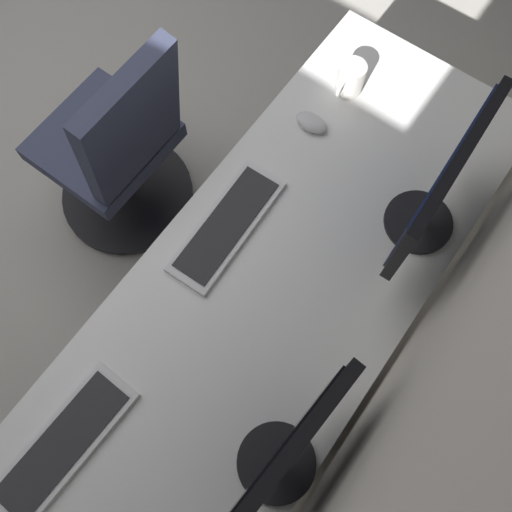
{
  "coord_description": "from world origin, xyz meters",
  "views": [
    {
      "loc": [
        0.74,
        1.91,
        2.25
      ],
      "look_at": [
        0.35,
        1.62,
        0.95
      ],
      "focal_mm": 39.88,
      "sensor_mm": 36.0,
      "label": 1
    }
  ],
  "objects_px": {
    "monitor_secondary": "(441,186)",
    "keyboard_main": "(63,445)",
    "keyboard_spare": "(227,225)",
    "mouse_main": "(312,122)",
    "coffee_mug": "(350,78)",
    "monitor_primary": "(279,461)",
    "office_chair": "(119,153)",
    "drawer_pedestal": "(248,366)"
  },
  "relations": [
    {
      "from": "monitor_primary",
      "to": "keyboard_spare",
      "type": "xyz_separation_m",
      "value": [
        -0.44,
        -0.48,
        -0.23
      ]
    },
    {
      "from": "monitor_primary",
      "to": "coffee_mug",
      "type": "xyz_separation_m",
      "value": [
        -1.05,
        -0.46,
        -0.19
      ]
    },
    {
      "from": "mouse_main",
      "to": "coffee_mug",
      "type": "distance_m",
      "value": 0.19
    },
    {
      "from": "drawer_pedestal",
      "to": "monitor_secondary",
      "type": "xyz_separation_m",
      "value": [
        -0.58,
        0.19,
        0.61
      ]
    },
    {
      "from": "monitor_primary",
      "to": "keyboard_main",
      "type": "height_order",
      "value": "monitor_primary"
    },
    {
      "from": "monitor_secondary",
      "to": "keyboard_main",
      "type": "height_order",
      "value": "monitor_secondary"
    },
    {
      "from": "monitor_secondary",
      "to": "keyboard_main",
      "type": "xyz_separation_m",
      "value": [
        1.06,
        -0.41,
        -0.22
      ]
    },
    {
      "from": "office_chair",
      "to": "mouse_main",
      "type": "bearing_deg",
      "value": 120.21
    },
    {
      "from": "monitor_primary",
      "to": "office_chair",
      "type": "bearing_deg",
      "value": -116.86
    },
    {
      "from": "monitor_primary",
      "to": "mouse_main",
      "type": "relative_size",
      "value": 4.51
    },
    {
      "from": "monitor_secondary",
      "to": "keyboard_spare",
      "type": "height_order",
      "value": "monitor_secondary"
    },
    {
      "from": "keyboard_main",
      "to": "office_chair",
      "type": "height_order",
      "value": "office_chair"
    },
    {
      "from": "drawer_pedestal",
      "to": "mouse_main",
      "type": "distance_m",
      "value": 0.81
    },
    {
      "from": "keyboard_main",
      "to": "mouse_main",
      "type": "relative_size",
      "value": 4.09
    },
    {
      "from": "mouse_main",
      "to": "office_chair",
      "type": "bearing_deg",
      "value": -59.79
    },
    {
      "from": "monitor_primary",
      "to": "keyboard_main",
      "type": "bearing_deg",
      "value": -58.61
    },
    {
      "from": "keyboard_main",
      "to": "keyboard_spare",
      "type": "height_order",
      "value": "same"
    },
    {
      "from": "monitor_secondary",
      "to": "coffee_mug",
      "type": "bearing_deg",
      "value": -123.54
    },
    {
      "from": "monitor_primary",
      "to": "monitor_secondary",
      "type": "height_order",
      "value": "monitor_primary"
    },
    {
      "from": "monitor_secondary",
      "to": "coffee_mug",
      "type": "height_order",
      "value": "monitor_secondary"
    },
    {
      "from": "office_chair",
      "to": "coffee_mug",
      "type": "bearing_deg",
      "value": 130.99
    },
    {
      "from": "drawer_pedestal",
      "to": "keyboard_spare",
      "type": "xyz_separation_m",
      "value": [
        -0.24,
        -0.25,
        0.39
      ]
    },
    {
      "from": "drawer_pedestal",
      "to": "monitor_primary",
      "type": "relative_size",
      "value": 1.48
    },
    {
      "from": "monitor_secondary",
      "to": "keyboard_spare",
      "type": "xyz_separation_m",
      "value": [
        0.34,
        -0.44,
        -0.22
      ]
    },
    {
      "from": "drawer_pedestal",
      "to": "office_chair",
      "type": "xyz_separation_m",
      "value": [
        -0.33,
        -0.82,
        0.11
      ]
    },
    {
      "from": "keyboard_spare",
      "to": "mouse_main",
      "type": "distance_m",
      "value": 0.43
    },
    {
      "from": "keyboard_spare",
      "to": "mouse_main",
      "type": "relative_size",
      "value": 4.08
    },
    {
      "from": "monitor_primary",
      "to": "mouse_main",
      "type": "bearing_deg",
      "value": -151.29
    },
    {
      "from": "monitor_secondary",
      "to": "coffee_mug",
      "type": "xyz_separation_m",
      "value": [
        -0.28,
        -0.42,
        -0.17
      ]
    },
    {
      "from": "keyboard_main",
      "to": "mouse_main",
      "type": "height_order",
      "value": "mouse_main"
    },
    {
      "from": "office_chair",
      "to": "monitor_secondary",
      "type": "bearing_deg",
      "value": 103.56
    },
    {
      "from": "keyboard_main",
      "to": "office_chair",
      "type": "bearing_deg",
      "value": -143.71
    },
    {
      "from": "keyboard_spare",
      "to": "office_chair",
      "type": "height_order",
      "value": "office_chair"
    },
    {
      "from": "coffee_mug",
      "to": "keyboard_spare",
      "type": "bearing_deg",
      "value": -2.4
    },
    {
      "from": "monitor_primary",
      "to": "office_chair",
      "type": "xyz_separation_m",
      "value": [
        -0.54,
        -1.06,
        -0.52
      ]
    },
    {
      "from": "monitor_primary",
      "to": "monitor_secondary",
      "type": "distance_m",
      "value": 0.78
    },
    {
      "from": "drawer_pedestal",
      "to": "mouse_main",
      "type": "bearing_deg",
      "value": -160.32
    },
    {
      "from": "keyboard_main",
      "to": "coffee_mug",
      "type": "distance_m",
      "value": 1.34
    },
    {
      "from": "drawer_pedestal",
      "to": "keyboard_main",
      "type": "xyz_separation_m",
      "value": [
        0.48,
        -0.22,
        0.39
      ]
    },
    {
      "from": "keyboard_spare",
      "to": "office_chair",
      "type": "relative_size",
      "value": 0.44
    },
    {
      "from": "keyboard_main",
      "to": "coffee_mug",
      "type": "xyz_separation_m",
      "value": [
        -1.33,
        -0.0,
        0.04
      ]
    },
    {
      "from": "keyboard_spare",
      "to": "mouse_main",
      "type": "xyz_separation_m",
      "value": [
        -0.43,
        0.01,
        0.01
      ]
    }
  ]
}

